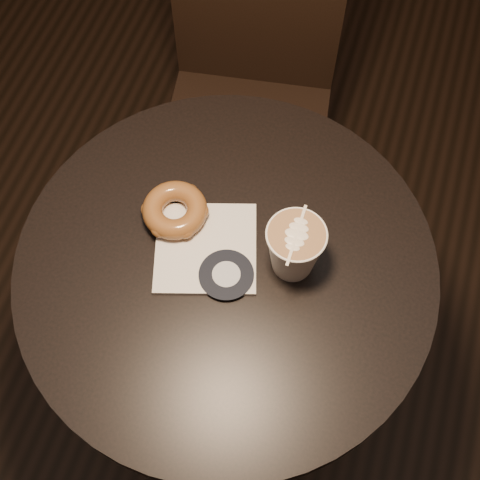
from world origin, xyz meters
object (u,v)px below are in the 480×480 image
at_px(chair, 251,77).
at_px(doughnut, 175,210).
at_px(pastry_bag, 206,248).
at_px(latte_cup, 294,249).
at_px(cafe_table, 228,307).

bearing_deg(chair, doughnut, -96.13).
xyz_separation_m(chair, pastry_bag, (0.09, -0.55, 0.22)).
relative_size(pastry_bag, latte_cup, 1.57).
xyz_separation_m(cafe_table, chair, (-0.13, 0.57, -0.01)).
xyz_separation_m(pastry_bag, latte_cup, (0.14, 0.02, 0.05)).
bearing_deg(cafe_table, doughnut, 152.77).
relative_size(chair, pastry_bag, 5.79).
bearing_deg(doughnut, pastry_bag, -31.25).
bearing_deg(pastry_bag, chair, 82.31).
xyz_separation_m(chair, doughnut, (0.02, -0.51, 0.24)).
bearing_deg(cafe_table, latte_cup, 16.71).
bearing_deg(latte_cup, doughnut, 173.57).
height_order(cafe_table, doughnut, doughnut).
distance_m(chair, doughnut, 0.56).
distance_m(pastry_bag, doughnut, 0.08).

